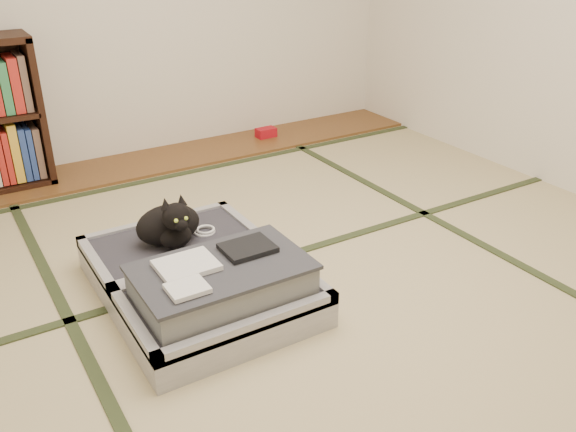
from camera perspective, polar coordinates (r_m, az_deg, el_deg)
floor at (r=2.76m, az=2.94°, el=-7.65°), size 4.50×4.50×0.00m
wood_strip at (r=4.37m, az=-11.98°, el=5.11°), size 4.00×0.50×0.02m
red_item at (r=4.72m, az=-2.08°, el=7.81°), size 0.15×0.09×0.07m
tatami_borders at (r=3.11m, az=-2.17°, el=-3.29°), size 4.00×4.50×0.01m
suitcase at (r=2.71m, az=-8.06°, el=-5.87°), size 0.79×1.05×0.31m
cat at (r=2.87m, az=-10.95°, el=-0.81°), size 0.35×0.35×0.28m
cable_coil at (r=2.99m, az=-7.80°, el=-1.38°), size 0.11×0.11×0.03m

